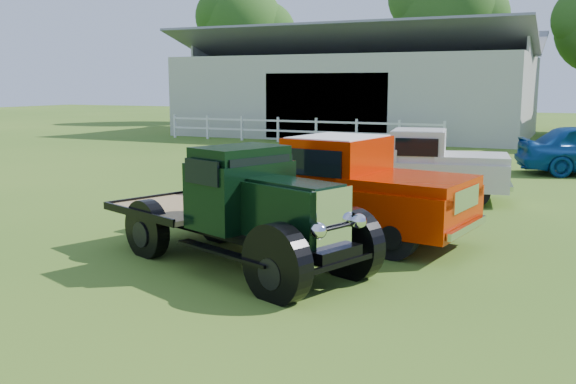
% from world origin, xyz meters
% --- Properties ---
extents(ground, '(120.00, 120.00, 0.00)m').
position_xyz_m(ground, '(0.00, 0.00, 0.00)').
color(ground, '#356019').
extents(shed_left, '(18.80, 10.20, 5.60)m').
position_xyz_m(shed_left, '(-7.00, 26.00, 2.80)').
color(shed_left, '#9D9D98').
rests_on(shed_left, ground).
extents(fence_rail, '(14.20, 0.16, 1.20)m').
position_xyz_m(fence_rail, '(-8.00, 20.00, 0.60)').
color(fence_rail, white).
rests_on(fence_rail, ground).
extents(tree_a, '(6.30, 6.30, 10.50)m').
position_xyz_m(tree_a, '(-18.00, 33.00, 5.25)').
color(tree_a, '#30591B').
rests_on(tree_a, ground).
extents(tree_b, '(6.90, 6.90, 11.50)m').
position_xyz_m(tree_b, '(-4.00, 34.00, 5.75)').
color(tree_b, '#30591B').
rests_on(tree_b, ground).
extents(vintage_flatbed, '(5.02, 3.38, 1.85)m').
position_xyz_m(vintage_flatbed, '(-0.29, 0.37, 0.93)').
color(vintage_flatbed, black).
rests_on(vintage_flatbed, ground).
extents(red_pickup, '(5.39, 2.78, 1.88)m').
position_xyz_m(red_pickup, '(0.40, 2.72, 0.94)').
color(red_pickup, '#BA1E00').
rests_on(red_pickup, ground).
extents(white_pickup, '(4.75, 2.49, 1.66)m').
position_xyz_m(white_pickup, '(0.80, 7.24, 0.83)').
color(white_pickup, beige).
rests_on(white_pickup, ground).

